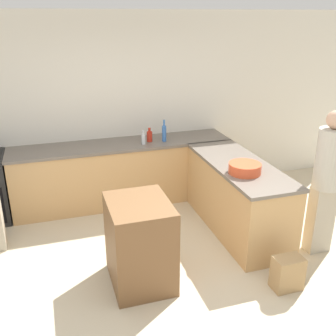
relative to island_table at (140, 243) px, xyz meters
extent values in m
plane|color=beige|center=(0.22, -0.22, -0.46)|extent=(14.00, 14.00, 0.00)
cube|color=silver|center=(0.22, 2.28, 0.89)|extent=(8.00, 0.06, 2.70)
cube|color=tan|center=(0.22, 1.94, -0.02)|extent=(3.12, 0.63, 0.87)
cube|color=#6B6056|center=(0.22, 1.94, 0.43)|extent=(3.15, 0.66, 0.04)
cube|color=tan|center=(1.45, 0.70, -0.02)|extent=(0.66, 1.84, 0.87)
cube|color=#6B6056|center=(1.45, 0.70, 0.43)|extent=(0.69, 1.87, 0.04)
cube|color=brown|center=(0.00, 0.00, 0.00)|extent=(0.61, 0.74, 0.92)
cylinder|color=#DB512D|center=(1.36, 0.39, 0.51)|extent=(0.38, 0.38, 0.12)
cylinder|color=silver|center=(0.50, 1.80, 0.53)|extent=(0.06, 0.06, 0.15)
cylinder|color=silver|center=(0.50, 1.80, 0.63)|extent=(0.03, 0.03, 0.06)
cylinder|color=#386BB7|center=(0.83, 1.85, 0.57)|extent=(0.06, 0.06, 0.23)
cylinder|color=#386BB7|center=(0.83, 1.85, 0.73)|extent=(0.03, 0.03, 0.09)
cylinder|color=red|center=(0.62, 1.90, 0.53)|extent=(0.08, 0.08, 0.15)
cylinder|color=red|center=(0.62, 1.90, 0.63)|extent=(0.04, 0.04, 0.06)
cube|color=#ADA38E|center=(2.14, -0.06, -0.05)|extent=(0.28, 0.17, 0.81)
cylinder|color=#B7B2A3|center=(2.14, -0.06, 0.70)|extent=(0.31, 0.31, 0.68)
sphere|color=tan|center=(2.14, -0.06, 1.14)|extent=(0.20, 0.20, 0.20)
cube|color=#A88456|center=(1.39, -0.57, -0.28)|extent=(0.30, 0.20, 0.36)
camera|label=1|loc=(-0.76, -3.37, 2.17)|focal=42.00mm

